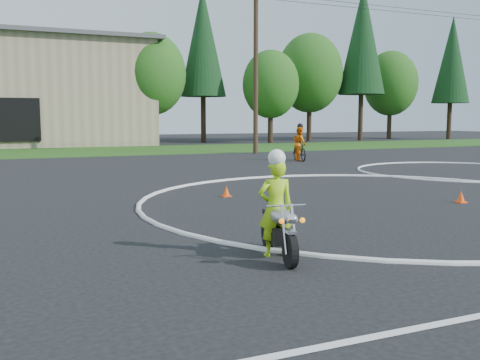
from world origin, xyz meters
name	(u,v)px	position (x,y,z in m)	size (l,w,h in m)	color
ground	(467,222)	(0.00, 0.00, 0.00)	(120.00, 120.00, 0.00)	black
grass_strip	(150,150)	(0.00, 27.00, 0.01)	(120.00, 10.00, 0.02)	#1E4714
course_markings	(406,190)	(2.17, 4.35, 0.01)	(19.05, 19.05, 0.12)	silver
primary_motorcycle	(279,230)	(-4.85, -0.98, 0.43)	(0.67, 1.69, 0.90)	black
rider_primary_grp	(276,205)	(-4.85, -0.85, 0.80)	(0.61, 0.46, 1.66)	#A0DA17
rider_second_grp	(300,147)	(4.78, 15.28, 0.66)	(1.08, 2.04, 1.87)	black
treeline	(291,67)	(14.78, 34.61, 6.62)	(38.20, 8.10, 14.52)	#382619
utility_poles	(256,66)	(5.00, 21.00, 5.20)	(41.60, 1.12, 10.00)	#473321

